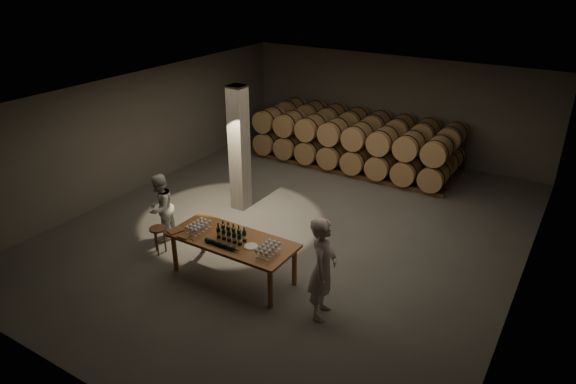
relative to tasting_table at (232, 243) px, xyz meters
The scene contains 15 objects.
room 3.34m from the tasting_table, 123.69° to the left, with size 12.00×12.00×12.00m.
tasting_table is the anchor object (origin of this frame).
barrel_stack_back 7.72m from the tasting_table, 94.23° to the left, with size 6.26×0.95×1.57m.
barrel_stack_front 6.33m from the tasting_table, 95.17° to the left, with size 6.26×0.95×1.57m.
bottle_cluster 0.22m from the tasting_table, 72.37° to the right, with size 0.60×0.23×0.33m.
lying_bottles 0.38m from the tasting_table, 92.65° to the right, with size 0.79×0.09×0.09m.
glass_cluster_left 0.83m from the tasting_table, behind, with size 0.30×0.52×0.17m.
glass_cluster_right 0.92m from the tasting_table, ahead, with size 0.30×0.52×0.17m.
plate 0.50m from the tasting_table, ahead, with size 0.27×0.27×0.02m, color white.
notebook_near 0.97m from the tasting_table, 153.00° to the right, with size 0.23×0.18×0.03m, color brown.
notebook_corner 1.24m from the tasting_table, 163.32° to the right, with size 0.24×0.30×0.03m, color brown.
pen 0.80m from the tasting_table, 145.16° to the right, with size 0.01×0.01×0.13m, color black.
stool 2.00m from the tasting_table, behind, with size 0.37×0.37×0.62m.
person_man 2.09m from the tasting_table, ahead, with size 0.72×0.47×1.97m, color beige.
person_woman 2.39m from the tasting_table, behind, with size 0.78×0.60×1.60m, color silver.
Camera 1 is at (5.57, -9.40, 5.98)m, focal length 32.00 mm.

